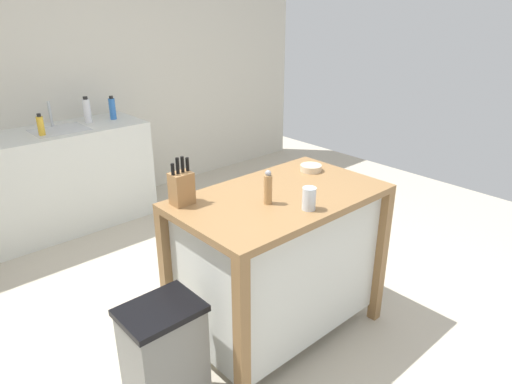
# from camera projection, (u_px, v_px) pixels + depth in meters

# --- Properties ---
(ground_plane) EXTENTS (6.71, 6.71, 0.00)m
(ground_plane) POSITION_uv_depth(u_px,v_px,m) (246.00, 336.00, 2.81)
(ground_plane) COLOR #BCB29E
(ground_plane) RESTS_ON ground
(wall_back) EXTENTS (5.71, 0.10, 2.60)m
(wall_back) POSITION_uv_depth(u_px,v_px,m) (55.00, 74.00, 4.08)
(wall_back) COLOR beige
(wall_back) RESTS_ON ground
(kitchen_island) EXTENTS (1.18, 0.70, 0.93)m
(kitchen_island) POSITION_uv_depth(u_px,v_px,m) (279.00, 259.00, 2.66)
(kitchen_island) COLOR olive
(kitchen_island) RESTS_ON ground
(knife_block) EXTENTS (0.11, 0.09, 0.25)m
(knife_block) POSITION_uv_depth(u_px,v_px,m) (182.00, 187.00, 2.35)
(knife_block) COLOR #9E7042
(knife_block) RESTS_ON kitchen_island
(bowl_stoneware_deep) EXTENTS (0.13, 0.13, 0.04)m
(bowl_stoneware_deep) POSITION_uv_depth(u_px,v_px,m) (311.00, 168.00, 2.83)
(bowl_stoneware_deep) COLOR beige
(bowl_stoneware_deep) RESTS_ON kitchen_island
(drinking_cup) EXTENTS (0.07, 0.07, 0.12)m
(drinking_cup) POSITION_uv_depth(u_px,v_px,m) (309.00, 199.00, 2.30)
(drinking_cup) COLOR silver
(drinking_cup) RESTS_ON kitchen_island
(pepper_grinder) EXTENTS (0.04, 0.04, 0.18)m
(pepper_grinder) POSITION_uv_depth(u_px,v_px,m) (268.00, 188.00, 2.35)
(pepper_grinder) COLOR #AD7F4C
(pepper_grinder) RESTS_ON kitchen_island
(trash_bin) EXTENTS (0.36, 0.28, 0.63)m
(trash_bin) POSITION_uv_depth(u_px,v_px,m) (165.00, 362.00, 2.17)
(trash_bin) COLOR slate
(trash_bin) RESTS_ON ground
(sink_counter) EXTENTS (1.41, 0.60, 0.89)m
(sink_counter) POSITION_uv_depth(u_px,v_px,m) (67.00, 178.00, 4.06)
(sink_counter) COLOR silver
(sink_counter) RESTS_ON ground
(sink_faucet) EXTENTS (0.02, 0.02, 0.22)m
(sink_faucet) POSITION_uv_depth(u_px,v_px,m) (50.00, 114.00, 3.94)
(sink_faucet) COLOR #B7BCC1
(sink_faucet) RESTS_ON sink_counter
(bottle_spray_cleaner) EXTENTS (0.06, 0.06, 0.21)m
(bottle_spray_cleaner) POSITION_uv_depth(u_px,v_px,m) (112.00, 108.00, 4.19)
(bottle_spray_cleaner) COLOR blue
(bottle_spray_cleaner) RESTS_ON sink_counter
(bottle_hand_soap) EXTENTS (0.05, 0.05, 0.18)m
(bottle_hand_soap) POSITION_uv_depth(u_px,v_px,m) (41.00, 125.00, 3.70)
(bottle_hand_soap) COLOR yellow
(bottle_hand_soap) RESTS_ON sink_counter
(bottle_dish_soap) EXTENTS (0.07, 0.07, 0.23)m
(bottle_dish_soap) POSITION_uv_depth(u_px,v_px,m) (87.00, 110.00, 4.07)
(bottle_dish_soap) COLOR white
(bottle_dish_soap) RESTS_ON sink_counter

